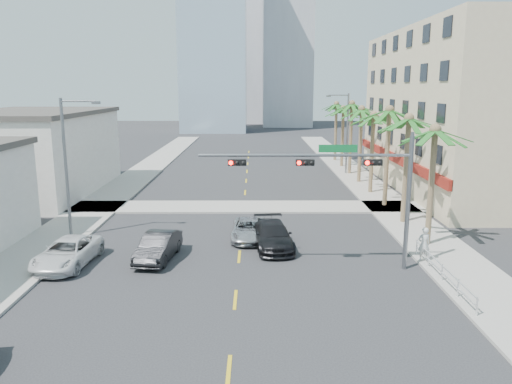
# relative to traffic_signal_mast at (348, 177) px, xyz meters

# --- Properties ---
(ground) EXTENTS (260.00, 260.00, 0.00)m
(ground) POSITION_rel_traffic_signal_mast_xyz_m (-5.78, -7.95, -5.06)
(ground) COLOR #262628
(ground) RESTS_ON ground
(sidewalk_right) EXTENTS (4.00, 120.00, 0.15)m
(sidewalk_right) POSITION_rel_traffic_signal_mast_xyz_m (6.22, 12.05, -4.99)
(sidewalk_right) COLOR gray
(sidewalk_right) RESTS_ON ground
(sidewalk_left) EXTENTS (4.00, 120.00, 0.15)m
(sidewalk_left) POSITION_rel_traffic_signal_mast_xyz_m (-17.78, 12.05, -4.99)
(sidewalk_left) COLOR gray
(sidewalk_left) RESTS_ON ground
(sidewalk_cross) EXTENTS (80.00, 4.00, 0.15)m
(sidewalk_cross) POSITION_rel_traffic_signal_mast_xyz_m (-5.78, 14.05, -4.99)
(sidewalk_cross) COLOR gray
(sidewalk_cross) RESTS_ON ground
(building_right) EXTENTS (15.25, 28.00, 15.00)m
(building_right) POSITION_rel_traffic_signal_mast_xyz_m (16.21, 22.05, 2.43)
(building_right) COLOR #C9B18E
(building_right) RESTS_ON ground
(building_left_far) EXTENTS (11.00, 18.00, 7.20)m
(building_left_far) POSITION_rel_traffic_signal_mast_xyz_m (-25.28, 20.05, -1.46)
(building_left_far) COLOR beige
(building_left_far) RESTS_ON ground
(tower_far_left) EXTENTS (14.00, 14.00, 48.00)m
(tower_far_left) POSITION_rel_traffic_signal_mast_xyz_m (-13.78, 87.05, 18.94)
(tower_far_left) COLOR #99B2C6
(tower_far_left) RESTS_ON ground
(tower_far_right) EXTENTS (12.00, 12.00, 60.00)m
(tower_far_right) POSITION_rel_traffic_signal_mast_xyz_m (3.22, 102.05, 24.94)
(tower_far_right) COLOR #ADADB2
(tower_far_right) RESTS_ON ground
(tower_far_center) EXTENTS (16.00, 16.00, 42.00)m
(tower_far_center) POSITION_rel_traffic_signal_mast_xyz_m (-8.78, 117.05, 15.94)
(tower_far_center) COLOR #ADADB2
(tower_far_center) RESTS_ON ground
(traffic_signal_mast) EXTENTS (11.12, 0.54, 7.20)m
(traffic_signal_mast) POSITION_rel_traffic_signal_mast_xyz_m (0.00, 0.00, 0.00)
(traffic_signal_mast) COLOR slate
(traffic_signal_mast) RESTS_ON ground
(palm_tree_0) EXTENTS (4.80, 4.80, 7.80)m
(palm_tree_0) POSITION_rel_traffic_signal_mast_xyz_m (5.82, 4.05, 2.02)
(palm_tree_0) COLOR brown
(palm_tree_0) RESTS_ON ground
(palm_tree_1) EXTENTS (4.80, 4.80, 8.16)m
(palm_tree_1) POSITION_rel_traffic_signal_mast_xyz_m (5.82, 9.25, 2.37)
(palm_tree_1) COLOR brown
(palm_tree_1) RESTS_ON ground
(palm_tree_2) EXTENTS (4.80, 4.80, 8.52)m
(palm_tree_2) POSITION_rel_traffic_signal_mast_xyz_m (5.82, 14.45, 2.72)
(palm_tree_2) COLOR brown
(palm_tree_2) RESTS_ON ground
(palm_tree_3) EXTENTS (4.80, 4.80, 7.80)m
(palm_tree_3) POSITION_rel_traffic_signal_mast_xyz_m (5.82, 19.65, 2.02)
(palm_tree_3) COLOR brown
(palm_tree_3) RESTS_ON ground
(palm_tree_4) EXTENTS (4.80, 4.80, 8.16)m
(palm_tree_4) POSITION_rel_traffic_signal_mast_xyz_m (5.82, 24.85, 2.37)
(palm_tree_4) COLOR brown
(palm_tree_4) RESTS_ON ground
(palm_tree_5) EXTENTS (4.80, 4.80, 8.52)m
(palm_tree_5) POSITION_rel_traffic_signal_mast_xyz_m (5.82, 30.05, 2.72)
(palm_tree_5) COLOR brown
(palm_tree_5) RESTS_ON ground
(palm_tree_6) EXTENTS (4.80, 4.80, 7.80)m
(palm_tree_6) POSITION_rel_traffic_signal_mast_xyz_m (5.82, 35.25, 2.02)
(palm_tree_6) COLOR brown
(palm_tree_6) RESTS_ON ground
(palm_tree_7) EXTENTS (4.80, 4.80, 8.16)m
(palm_tree_7) POSITION_rel_traffic_signal_mast_xyz_m (5.82, 40.45, 2.37)
(palm_tree_7) COLOR brown
(palm_tree_7) RESTS_ON ground
(streetlight_left) EXTENTS (2.55, 0.25, 9.00)m
(streetlight_left) POSITION_rel_traffic_signal_mast_xyz_m (-16.78, 6.05, -0.00)
(streetlight_left) COLOR slate
(streetlight_left) RESTS_ON ground
(streetlight_right) EXTENTS (2.55, 0.25, 9.00)m
(streetlight_right) POSITION_rel_traffic_signal_mast_xyz_m (5.21, 30.05, -0.00)
(streetlight_right) COLOR slate
(streetlight_right) RESTS_ON ground
(guardrail) EXTENTS (0.08, 8.08, 1.00)m
(guardrail) POSITION_rel_traffic_signal_mast_xyz_m (4.52, -1.95, -4.39)
(guardrail) COLOR silver
(guardrail) RESTS_ON ground
(car_parked_far) EXTENTS (2.84, 5.46, 1.47)m
(car_parked_far) POSITION_rel_traffic_signal_mast_xyz_m (-15.18, 0.63, -4.33)
(car_parked_far) COLOR silver
(car_parked_far) RESTS_ON ground
(car_lane_left) EXTENTS (2.17, 4.81, 1.53)m
(car_lane_left) POSITION_rel_traffic_signal_mast_xyz_m (-10.38, 1.58, -4.30)
(car_lane_left) COLOR black
(car_lane_left) RESTS_ON ground
(car_lane_center) EXTENTS (2.24, 4.69, 1.29)m
(car_lane_center) POSITION_rel_traffic_signal_mast_xyz_m (-5.27, 5.47, -4.42)
(car_lane_center) COLOR #AEAFB3
(car_lane_center) RESTS_ON ground
(car_lane_right) EXTENTS (2.69, 5.52, 1.55)m
(car_lane_right) POSITION_rel_traffic_signal_mast_xyz_m (-3.78, 3.73, -4.29)
(car_lane_right) COLOR black
(car_lane_right) RESTS_ON ground
(pedestrian) EXTENTS (0.74, 0.51, 1.93)m
(pedestrian) POSITION_rel_traffic_signal_mast_xyz_m (4.52, 0.92, -3.95)
(pedestrian) COLOR silver
(pedestrian) RESTS_ON sidewalk_right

